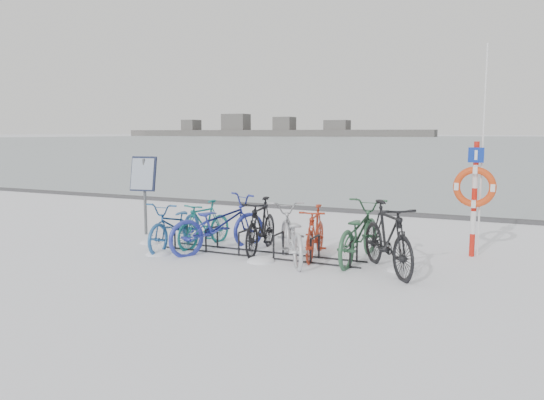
# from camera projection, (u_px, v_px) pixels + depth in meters

# --- Properties ---
(ground) EXTENTS (900.00, 900.00, 0.00)m
(ground) POSITION_uv_depth(u_px,v_px,m) (261.00, 255.00, 10.05)
(ground) COLOR white
(ground) RESTS_ON ground
(ice_sheet) EXTENTS (400.00, 298.00, 0.02)m
(ice_sheet) POSITION_uv_depth(u_px,v_px,m) (496.00, 140.00, 150.10)
(ice_sheet) COLOR #95A0A8
(ice_sheet) RESTS_ON ground
(quay_edge) EXTENTS (400.00, 0.25, 0.10)m
(quay_edge) POSITION_uv_depth(u_px,v_px,m) (349.00, 211.00, 15.37)
(quay_edge) COLOR #3F3F42
(quay_edge) RESTS_ON ground
(bike_rack) EXTENTS (4.00, 0.48, 0.46)m
(bike_rack) POSITION_uv_depth(u_px,v_px,m) (261.00, 246.00, 10.02)
(bike_rack) COLOR black
(bike_rack) RESTS_ON ground
(info_board) EXTENTS (0.62, 0.32, 1.78)m
(info_board) POSITION_uv_depth(u_px,v_px,m) (144.00, 178.00, 11.92)
(info_board) COLOR #595B5E
(info_board) RESTS_ON ground
(lifebuoy_station) EXTENTS (0.75, 0.22, 3.90)m
(lifebuoy_station) POSITION_uv_depth(u_px,v_px,m) (475.00, 187.00, 9.73)
(lifebuoy_station) COLOR red
(lifebuoy_station) RESTS_ON ground
(shoreline) EXTENTS (180.00, 12.00, 9.50)m
(shoreline) POSITION_uv_depth(u_px,v_px,m) (265.00, 131.00, 294.53)
(shoreline) COLOR #4C4C4C
(shoreline) RESTS_ON ground
(bike_0) EXTENTS (0.77, 1.94, 1.00)m
(bike_0) POSITION_uv_depth(u_px,v_px,m) (176.00, 223.00, 10.62)
(bike_0) COLOR #245693
(bike_0) RESTS_ON ground
(bike_1) EXTENTS (0.70, 1.66, 0.96)m
(bike_1) POSITION_uv_depth(u_px,v_px,m) (204.00, 222.00, 10.83)
(bike_1) COLOR #186E6C
(bike_1) RESTS_ON ground
(bike_2) EXTENTS (1.67, 2.28, 1.14)m
(bike_2) POSITION_uv_depth(u_px,v_px,m) (218.00, 222.00, 10.33)
(bike_2) COLOR #28339E
(bike_2) RESTS_ON ground
(bike_3) EXTENTS (0.75, 1.86, 1.09)m
(bike_3) POSITION_uv_depth(u_px,v_px,m) (261.00, 224.00, 10.30)
(bike_3) COLOR black
(bike_3) RESTS_ON ground
(bike_4) EXTENTS (1.65, 2.06, 1.05)m
(bike_4) POSITION_uv_depth(u_px,v_px,m) (291.00, 232.00, 9.57)
(bike_4) COLOR #BABDC2
(bike_4) RESTS_ON ground
(bike_5) EXTENTS (0.73, 1.71, 1.00)m
(bike_5) POSITION_uv_depth(u_px,v_px,m) (315.00, 231.00, 9.84)
(bike_5) COLOR #A32E19
(bike_5) RESTS_ON ground
(bike_6) EXTENTS (0.82, 2.14, 1.11)m
(bike_6) POSITION_uv_depth(u_px,v_px,m) (358.00, 230.00, 9.59)
(bike_6) COLOR #2D573A
(bike_6) RESTS_ON ground
(bike_7) EXTENTS (1.62, 1.97, 1.21)m
(bike_7) POSITION_uv_depth(u_px,v_px,m) (388.00, 236.00, 8.83)
(bike_7) COLOR black
(bike_7) RESTS_ON ground
(snow_drifts) EXTENTS (5.71, 1.79, 0.18)m
(snow_drifts) POSITION_uv_depth(u_px,v_px,m) (259.00, 256.00, 9.96)
(snow_drifts) COLOR white
(snow_drifts) RESTS_ON ground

